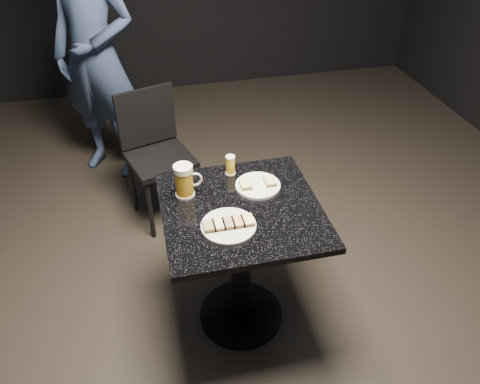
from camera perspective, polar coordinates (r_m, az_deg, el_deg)
The scene contains 10 objects.
floor at distance 2.61m, azimuth 0.10°, elevation -14.80°, with size 6.00×6.00×0.00m, color black.
plate_large at distance 1.96m, azimuth -1.41°, elevation -4.17°, with size 0.23×0.23×0.01m, color silver.
plate_small at distance 2.19m, azimuth 2.19°, elevation 0.77°, with size 0.21×0.21×0.01m, color white.
patron at distance 3.41m, azimuth -17.17°, elevation 15.53°, with size 0.64×0.42×1.77m, color navy.
table at distance 2.23m, azimuth 0.12°, elevation -6.72°, with size 0.70×0.70×0.75m.
beer_mug at distance 2.11m, azimuth -6.77°, elevation 1.40°, with size 0.13×0.09×0.16m.
beer_tumbler at distance 2.25m, azimuth -1.18°, elevation 3.31°, with size 0.05×0.05×0.10m.
chair at distance 3.00m, azimuth -10.23°, elevation 5.24°, with size 0.47×0.47×0.86m.
canapes_on_plate_large at distance 1.95m, azimuth -1.41°, elevation -3.81°, with size 0.21×0.07×0.02m.
canapes_on_plate_small at distance 2.18m, azimuth 2.20°, elevation 1.12°, with size 0.17×0.07×0.02m.
Camera 1 is at (-0.37, -1.57, 2.05)m, focal length 35.00 mm.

